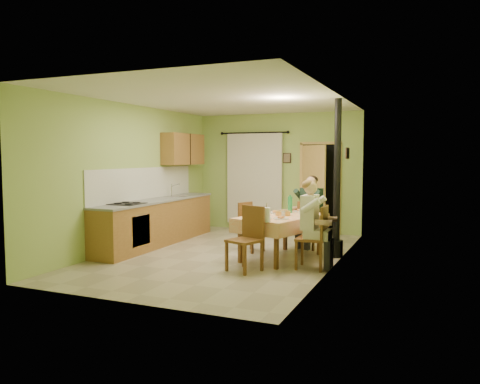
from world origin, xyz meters
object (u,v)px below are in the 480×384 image
at_px(stove_flue, 337,200).
at_px(dining_table, 281,237).
at_px(man_right, 312,214).
at_px(chair_far, 310,234).
at_px(chair_right, 312,251).
at_px(chair_near, 245,252).
at_px(man_far, 311,204).
at_px(chair_left, 251,236).

bearing_deg(stove_flue, dining_table, -149.41).
height_order(man_right, stove_flue, stove_flue).
bearing_deg(stove_flue, man_right, -100.97).
bearing_deg(chair_far, chair_right, -58.39).
relative_size(chair_far, chair_near, 0.91).
height_order(man_far, man_right, same).
bearing_deg(chair_near, chair_left, -51.22).
relative_size(chair_far, chair_right, 0.91).
relative_size(dining_table, man_far, 1.35).
xyz_separation_m(man_far, stove_flue, (0.62, -0.56, 0.15)).
bearing_deg(dining_table, chair_right, -21.05).
distance_m(man_right, stove_flue, 1.05).
relative_size(dining_table, chair_left, 2.03).
distance_m(chair_right, stove_flue, 1.27).
height_order(dining_table, chair_left, chair_left).
xyz_separation_m(chair_far, man_right, (0.42, -1.57, 0.59)).
distance_m(chair_far, chair_right, 1.63).
bearing_deg(chair_near, man_far, -82.33).
relative_size(chair_near, chair_right, 1.00).
height_order(dining_table, chair_near, chair_near).
height_order(dining_table, stove_flue, stove_flue).
bearing_deg(man_right, dining_table, 51.33).
bearing_deg(dining_table, man_right, -21.70).
bearing_deg(chair_left, chair_near, 39.01).
bearing_deg(stove_flue, chair_left, -175.47).
height_order(chair_right, man_far, man_far).
bearing_deg(dining_table, stove_flue, 46.21).
relative_size(chair_near, stove_flue, 0.36).
xyz_separation_m(man_right, stove_flue, (0.20, 1.02, 0.15)).
bearing_deg(chair_far, man_far, 90.00).
xyz_separation_m(chair_far, chair_right, (0.44, -1.57, 0.00)).
height_order(chair_left, man_far, man_far).
bearing_deg(man_far, man_right, -59.13).
bearing_deg(man_far, stove_flue, -26.43).
xyz_separation_m(chair_far, man_far, (0.00, 0.01, 0.59)).
xyz_separation_m(chair_near, man_far, (0.50, 2.13, 0.59)).
relative_size(chair_left, man_far, 0.67).
distance_m(chair_right, man_far, 1.74).
bearing_deg(chair_right, chair_far, 14.22).
relative_size(dining_table, chair_near, 1.85).
bearing_deg(chair_left, stove_flue, 115.75).
bearing_deg(man_far, chair_far, -90.00).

